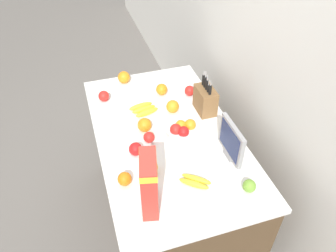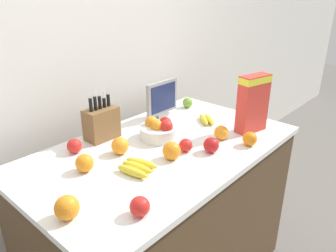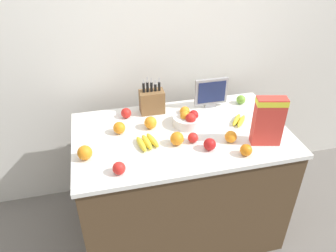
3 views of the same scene
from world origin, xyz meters
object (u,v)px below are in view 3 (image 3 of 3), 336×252
banana_bunch_left (147,142)px  apple_near_bananas (193,138)px  apple_by_knife_block (126,113)px  apple_leftmost (241,100)px  orange_front_center (177,139)px  small_monitor (211,92)px  apple_middle (210,144)px  knife_block (152,101)px  apple_rightmost (119,168)px  orange_mid_right (151,123)px  orange_near_bowl (246,150)px  fruit_bowl (188,119)px  orange_by_cereal (119,128)px  orange_back_center (231,137)px  banana_bunch_right (239,120)px  cereal_box (269,119)px  orange_mid_left (85,153)px

banana_bunch_left → apple_near_bananas: bearing=-8.0°
banana_bunch_left → apple_by_knife_block: bearing=103.4°
apple_leftmost → orange_front_center: size_ratio=0.79×
small_monitor → apple_middle: 0.53m
knife_block → apple_by_knife_block: knife_block is taller
apple_rightmost → knife_block: bearing=63.4°
small_monitor → banana_bunch_left: 0.66m
orange_mid_right → orange_near_bowl: (0.50, -0.42, -0.01)m
apple_middle → orange_mid_right: size_ratio=0.91×
fruit_bowl → orange_by_cereal: (-0.47, 0.01, -0.01)m
orange_back_center → orange_front_center: (-0.34, 0.05, 0.01)m
banana_bunch_right → fruit_bowl: bearing=171.0°
apple_leftmost → orange_mid_right: size_ratio=0.81×
apple_middle → orange_back_center: bearing=16.4°
orange_mid_right → orange_by_cereal: size_ratio=1.05×
orange_front_center → cereal_box: bearing=-11.6°
orange_mid_right → orange_near_bowl: orange_mid_right is taller
banana_bunch_left → apple_rightmost: 0.31m
apple_leftmost → orange_near_bowl: bearing=-111.3°
apple_leftmost → apple_rightmost: (-0.99, -0.58, 0.00)m
orange_back_center → orange_near_bowl: orange_back_center is taller
orange_front_center → orange_by_cereal: bearing=148.1°
apple_middle → banana_bunch_right: bearing=39.0°
knife_block → cereal_box: cereal_box is taller
knife_block → small_monitor: bearing=-4.1°
orange_near_bowl → orange_mid_left: (-0.94, 0.19, 0.01)m
fruit_bowl → orange_near_bowl: fruit_bowl is taller
fruit_bowl → orange_near_bowl: (0.25, -0.41, -0.01)m
banana_bunch_right → cereal_box: bearing=-76.6°
small_monitor → orange_mid_left: 1.02m
small_monitor → banana_bunch_right: (0.12, -0.25, -0.11)m
knife_block → apple_near_bananas: bearing=-67.2°
knife_block → apple_middle: knife_block is taller
orange_mid_right → orange_mid_left: size_ratio=0.95×
apple_near_bananas → orange_near_bowl: (0.27, -0.20, 0.00)m
apple_rightmost → banana_bunch_left: bearing=49.0°
cereal_box → apple_near_bananas: (-0.44, 0.11, -0.14)m
banana_bunch_right → orange_back_center: (-0.15, -0.20, 0.02)m
knife_block → fruit_bowl: 0.31m
apple_rightmost → orange_by_cereal: 0.40m
cereal_box → orange_back_center: (-0.21, 0.06, -0.14)m
orange_near_bowl → orange_mid_left: orange_mid_left is taller
banana_bunch_left → banana_bunch_right: 0.68m
knife_block → orange_near_bowl: bearing=-54.4°
cereal_box → orange_front_center: 0.57m
apple_middle → orange_front_center: 0.21m
fruit_bowl → orange_mid_right: size_ratio=2.38×
small_monitor → orange_mid_right: (-0.49, -0.17, -0.08)m
cereal_box → orange_mid_left: size_ratio=3.60×
apple_near_bananas → orange_near_bowl: size_ratio=0.91×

